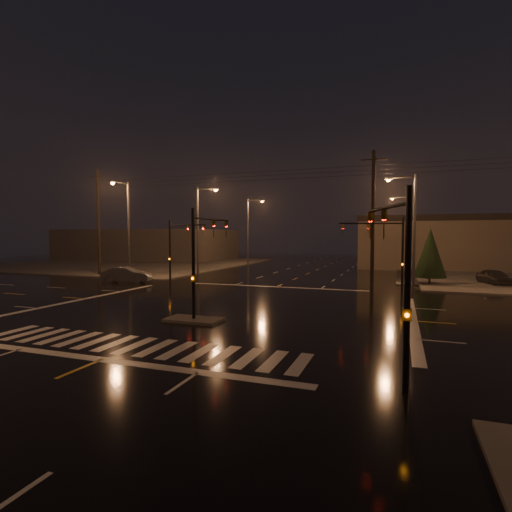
# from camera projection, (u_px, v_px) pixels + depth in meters

# --- Properties ---
(ground) EXTENTS (140.00, 140.00, 0.00)m
(ground) POSITION_uv_depth(u_px,v_px,m) (225.00, 308.00, 25.03)
(ground) COLOR black
(ground) RESTS_ON ground
(sidewalk_nw) EXTENTS (36.00, 36.00, 0.12)m
(sidewalk_nw) POSITION_uv_depth(u_px,v_px,m) (130.00, 264.00, 63.37)
(sidewalk_nw) COLOR #484540
(sidewalk_nw) RESTS_ON ground
(median_island) EXTENTS (3.00, 1.60, 0.15)m
(median_island) POSITION_uv_depth(u_px,v_px,m) (194.00, 320.00, 21.27)
(median_island) COLOR #484540
(median_island) RESTS_ON ground
(crosswalk) EXTENTS (15.00, 2.60, 0.01)m
(crosswalk) POSITION_uv_depth(u_px,v_px,m) (135.00, 345.00, 16.57)
(crosswalk) COLOR beige
(crosswalk) RESTS_ON ground
(stop_bar_near) EXTENTS (16.00, 0.50, 0.01)m
(stop_bar_near) POSITION_uv_depth(u_px,v_px,m) (102.00, 359.00, 14.69)
(stop_bar_near) COLOR beige
(stop_bar_near) RESTS_ON ground
(stop_bar_far) EXTENTS (16.00, 0.50, 0.01)m
(stop_bar_far) POSITION_uv_depth(u_px,v_px,m) (276.00, 287.00, 35.36)
(stop_bar_far) COLOR beige
(stop_bar_far) RESTS_ON ground
(commercial_block) EXTENTS (30.00, 18.00, 5.60)m
(commercial_block) POSITION_uv_depth(u_px,v_px,m) (148.00, 244.00, 76.19)
(commercial_block) COLOR #443F3C
(commercial_block) RESTS_ON ground
(signal_mast_median) EXTENTS (0.25, 4.59, 6.00)m
(signal_mast_median) POSITION_uv_depth(u_px,v_px,m) (201.00, 250.00, 21.95)
(signal_mast_median) COLOR black
(signal_mast_median) RESTS_ON ground
(signal_mast_ne) EXTENTS (4.84, 1.86, 6.00)m
(signal_mast_ne) POSITION_uv_depth(u_px,v_px,m) (389.00, 245.00, 31.13)
(signal_mast_ne) COLOR black
(signal_mast_ne) RESTS_ON ground
(signal_mast_nw) EXTENTS (4.84, 1.86, 6.00)m
(signal_mast_nw) POSITION_uv_depth(u_px,v_px,m) (177.00, 244.00, 37.57)
(signal_mast_nw) COLOR black
(signal_mast_nw) RESTS_ON ground
(signal_mast_se) EXTENTS (1.55, 3.87, 6.00)m
(signal_mast_se) POSITION_uv_depth(u_px,v_px,m) (398.00, 264.00, 12.21)
(signal_mast_se) COLOR black
(signal_mast_se) RESTS_ON ground
(streetlight_1) EXTENTS (2.77, 0.32, 10.00)m
(streetlight_1) POSITION_uv_depth(u_px,v_px,m) (200.00, 224.00, 45.42)
(streetlight_1) COLOR #38383A
(streetlight_1) RESTS_ON ground
(streetlight_2) EXTENTS (2.77, 0.32, 10.00)m
(streetlight_2) POSITION_uv_depth(u_px,v_px,m) (250.00, 227.00, 60.45)
(streetlight_2) COLOR #38383A
(streetlight_2) RESTS_ON ground
(streetlight_3) EXTENTS (2.77, 0.32, 10.00)m
(streetlight_3) POSITION_uv_depth(u_px,v_px,m) (411.00, 222.00, 35.97)
(streetlight_3) COLOR #38383A
(streetlight_3) RESTS_ON ground
(streetlight_4) EXTENTS (2.77, 0.32, 10.00)m
(streetlight_4) POSITION_uv_depth(u_px,v_px,m) (407.00, 226.00, 54.76)
(streetlight_4) COLOR #38383A
(streetlight_4) RESTS_ON ground
(streetlight_5) EXTENTS (0.32, 2.77, 10.00)m
(streetlight_5) POSITION_uv_depth(u_px,v_px,m) (126.00, 223.00, 40.65)
(streetlight_5) COLOR #38383A
(streetlight_5) RESTS_ON ground
(utility_pole_0) EXTENTS (2.20, 0.32, 12.00)m
(utility_pole_0) POSITION_uv_depth(u_px,v_px,m) (99.00, 222.00, 45.31)
(utility_pole_0) COLOR black
(utility_pole_0) RESTS_ON ground
(utility_pole_1) EXTENTS (2.20, 0.32, 12.00)m
(utility_pole_1) POSITION_uv_depth(u_px,v_px,m) (373.00, 218.00, 35.15)
(utility_pole_1) COLOR black
(utility_pole_1) RESTS_ON ground
(conifer_0) EXTENTS (2.90, 2.90, 5.23)m
(conifer_0) POSITION_uv_depth(u_px,v_px,m) (430.00, 253.00, 36.76)
(conifer_0) COLOR black
(conifer_0) RESTS_ON ground
(car_parked) EXTENTS (2.84, 4.59, 1.46)m
(car_parked) POSITION_uv_depth(u_px,v_px,m) (495.00, 277.00, 36.65)
(car_parked) COLOR black
(car_parked) RESTS_ON ground
(car_crossing) EXTENTS (4.89, 2.87, 1.52)m
(car_crossing) POSITION_uv_depth(u_px,v_px,m) (126.00, 275.00, 38.51)
(car_crossing) COLOR #515358
(car_crossing) RESTS_ON ground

